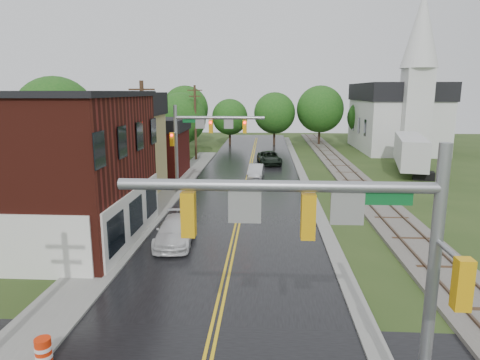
# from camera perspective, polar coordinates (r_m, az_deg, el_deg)

# --- Properties ---
(main_road) EXTENTS (10.00, 90.00, 0.02)m
(main_road) POSITION_cam_1_polar(r_m,az_deg,el_deg) (38.32, 0.82, -0.73)
(main_road) COLOR black
(main_road) RESTS_ON ground
(curb_right) EXTENTS (0.80, 70.00, 0.12)m
(curb_right) POSITION_cam_1_polar(r_m,az_deg,el_deg) (43.33, 8.29, 0.61)
(curb_right) COLOR gray
(curb_right) RESTS_ON ground
(sidewalk_left) EXTENTS (2.40, 50.00, 0.12)m
(sidewalk_left) POSITION_cam_1_polar(r_m,az_deg,el_deg) (34.35, -9.98, -2.38)
(sidewalk_left) COLOR gray
(sidewalk_left) RESTS_ON ground
(brick_building) EXTENTS (14.30, 10.30, 8.30)m
(brick_building) POSITION_cam_1_polar(r_m,az_deg,el_deg) (26.83, -28.58, 1.46)
(brick_building) COLOR #4B1710
(brick_building) RESTS_ON ground
(yellow_house) EXTENTS (8.00, 7.00, 6.40)m
(yellow_house) POSITION_cam_1_polar(r_m,az_deg,el_deg) (36.08, -17.24, 3.13)
(yellow_house) COLOR tan
(yellow_house) RESTS_ON ground
(darkred_building) EXTENTS (7.00, 6.00, 4.40)m
(darkred_building) POSITION_cam_1_polar(r_m,az_deg,el_deg) (44.39, -11.89, 3.62)
(darkred_building) COLOR #3F0F0C
(darkred_building) RESTS_ON ground
(church) EXTENTS (10.40, 18.40, 20.00)m
(church) POSITION_cam_1_polar(r_m,az_deg,el_deg) (63.82, 20.38, 8.83)
(church) COLOR silver
(church) RESTS_ON ground
(railroad) EXTENTS (3.20, 80.00, 0.30)m
(railroad) POSITION_cam_1_polar(r_m,az_deg,el_deg) (43.93, 14.28, 0.66)
(railroad) COLOR #59544C
(railroad) RESTS_ON ground
(traffic_signal_near) EXTENTS (7.34, 0.30, 7.20)m
(traffic_signal_near) POSITION_cam_1_polar(r_m,az_deg,el_deg) (10.09, 13.28, -7.74)
(traffic_signal_near) COLOR gray
(traffic_signal_near) RESTS_ON ground
(traffic_signal_far) EXTENTS (7.34, 0.43, 7.20)m
(traffic_signal_far) POSITION_cam_1_polar(r_m,az_deg,el_deg) (34.92, -5.12, 6.27)
(traffic_signal_far) COLOR gray
(traffic_signal_far) RESTS_ON ground
(utility_pole_b) EXTENTS (1.80, 0.28, 9.00)m
(utility_pole_b) POSITION_cam_1_polar(r_m,az_deg,el_deg) (30.80, -12.67, 4.83)
(utility_pole_b) COLOR #382616
(utility_pole_b) RESTS_ON ground
(utility_pole_c) EXTENTS (1.80, 0.28, 9.00)m
(utility_pole_c) POSITION_cam_1_polar(r_m,az_deg,el_deg) (52.20, -5.97, 7.78)
(utility_pole_c) COLOR #382616
(utility_pole_c) RESTS_ON ground
(tree_left_b) EXTENTS (7.60, 7.60, 9.69)m
(tree_left_b) POSITION_cam_1_polar(r_m,az_deg,el_deg) (43.96, -23.17, 7.47)
(tree_left_b) COLOR black
(tree_left_b) RESTS_ON ground
(tree_left_c) EXTENTS (6.00, 6.00, 7.65)m
(tree_left_c) POSITION_cam_1_polar(r_m,az_deg,el_deg) (49.92, -14.81, 7.03)
(tree_left_c) COLOR black
(tree_left_c) RESTS_ON ground
(tree_left_e) EXTENTS (6.40, 6.40, 8.16)m
(tree_left_e) POSITION_cam_1_polar(r_m,az_deg,el_deg) (54.42, -7.79, 7.99)
(tree_left_e) COLOR black
(tree_left_e) RESTS_ON ground
(suv_dark) EXTENTS (3.06, 5.53, 1.47)m
(suv_dark) POSITION_cam_1_polar(r_m,az_deg,el_deg) (49.41, 3.93, 2.94)
(suv_dark) COLOR black
(suv_dark) RESTS_ON ground
(sedan_silver) EXTENTS (1.65, 4.03, 1.30)m
(sedan_silver) POSITION_cam_1_polar(r_m,az_deg,el_deg) (41.57, 2.15, 1.17)
(sedan_silver) COLOR #B3B3B8
(sedan_silver) RESTS_ON ground
(pickup_white) EXTENTS (2.21, 4.89, 1.39)m
(pickup_white) POSITION_cam_1_polar(r_m,az_deg,el_deg) (24.06, -8.60, -6.76)
(pickup_white) COLOR silver
(pickup_white) RESTS_ON ground
(semi_trailer) EXTENTS (5.05, 11.94, 3.72)m
(semi_trailer) POSITION_cam_1_polar(r_m,az_deg,el_deg) (48.01, 21.76, 3.66)
(semi_trailer) COLOR black
(semi_trailer) RESTS_ON ground
(construction_barrel) EXTENTS (0.54, 0.54, 0.89)m
(construction_barrel) POSITION_cam_1_polar(r_m,az_deg,el_deg) (15.37, -24.73, -20.08)
(construction_barrel) COLOR red
(construction_barrel) RESTS_ON ground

